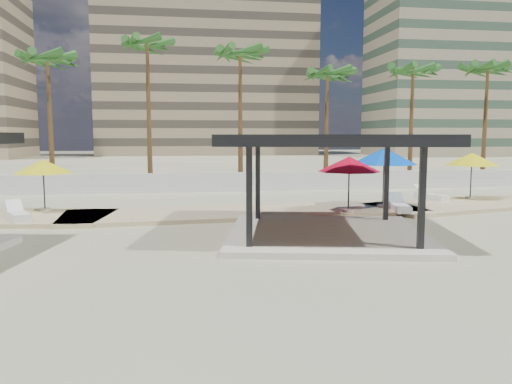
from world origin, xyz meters
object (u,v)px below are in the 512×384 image
pavilion_central (327,176)px  lounger_b (399,207)px  umbrella_c (349,164)px  lounger_a (18,215)px  lounger_c (431,196)px

pavilion_central → lounger_b: size_ratio=4.10×
umbrella_c → lounger_a: umbrella_c is taller
umbrella_c → lounger_c: 6.90m
lounger_a → lounger_b: (16.03, -0.05, 0.00)m
umbrella_c → lounger_b: 3.05m
pavilion_central → umbrella_c: bearing=73.7°
lounger_a → lounger_b: 16.03m
pavilion_central → umbrella_c: 4.74m
pavilion_central → lounger_c: size_ratio=4.03×
lounger_b → pavilion_central: bearing=143.2°
lounger_c → pavilion_central: bearing=113.9°
lounger_a → lounger_c: lounger_c is taller
lounger_c → lounger_a: bearing=79.7°
pavilion_central → lounger_a: 12.33m
pavilion_central → lounger_a: pavilion_central is taller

